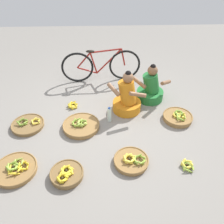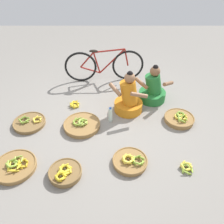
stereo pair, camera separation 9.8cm
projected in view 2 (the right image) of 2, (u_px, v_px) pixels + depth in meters
name	position (u px, v px, depth m)	size (l,w,h in m)	color
ground_plane	(112.00, 120.00, 4.21)	(10.00, 10.00, 0.00)	gray
vendor_woman_front	(128.00, 99.00, 4.28)	(0.68, 0.52, 0.82)	orange
vendor_woman_behind	(152.00, 89.00, 4.56)	(0.76, 0.52, 0.76)	#237233
bicycle_leaning	(104.00, 66.00, 5.07)	(1.70, 0.18, 0.73)	black
banana_basket_front_left	(130.00, 161.00, 3.43)	(0.52, 0.52, 0.14)	olive
banana_basket_back_left	(29.00, 123.00, 4.10)	(0.56, 0.56, 0.14)	brown
banana_basket_front_right	(64.00, 172.00, 3.26)	(0.47, 0.47, 0.15)	brown
banana_basket_mid_left	(179.00, 118.00, 4.17)	(0.53, 0.53, 0.15)	olive
banana_basket_near_vendor	(14.00, 166.00, 3.35)	(0.61, 0.61, 0.15)	olive
banana_basket_near_bicycle	(81.00, 125.00, 4.05)	(0.63, 0.63, 0.15)	olive
loose_bananas_back_right	(186.00, 167.00, 3.36)	(0.20, 0.24, 0.09)	#8CAD38
loose_bananas_mid_right	(74.00, 104.00, 4.53)	(0.23, 0.25, 0.10)	gold
water_bottle	(110.00, 115.00, 4.11)	(0.07, 0.07, 0.29)	silver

